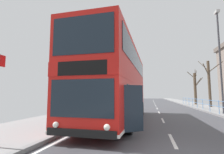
{
  "coord_description": "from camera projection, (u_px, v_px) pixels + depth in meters",
  "views": [
    {
      "loc": [
        -0.74,
        -3.94,
        1.64
      ],
      "look_at": [
        -2.67,
        4.49,
        2.56
      ],
      "focal_mm": 26.74,
      "sensor_mm": 36.0,
      "label": 1
    }
  ],
  "objects": [
    {
      "name": "double_decker_bus_main",
      "position": [
        118.0,
        83.0,
        10.67
      ],
      "size": [
        3.18,
        11.18,
        4.57
      ],
      "color": "red",
      "rests_on": "ground"
    },
    {
      "name": "bare_tree_far_00",
      "position": [
        209.0,
        82.0,
        20.98
      ],
      "size": [
        2.27,
        2.27,
        5.98
      ],
      "color": "#4C3D2D",
      "rests_on": "ground"
    },
    {
      "name": "street_lamp_far_side",
      "position": [
        220.0,
        53.0,
        13.72
      ],
      "size": [
        0.28,
        0.6,
        8.56
      ],
      "color": "#38383D",
      "rests_on": "ground"
    },
    {
      "name": "pedestrian_railing_far_kerb",
      "position": [
        214.0,
        104.0,
        13.99
      ],
      "size": [
        0.05,
        27.14,
        1.05
      ],
      "color": "#598CC6",
      "rests_on": "ground"
    },
    {
      "name": "bare_tree_far_01",
      "position": [
        195.0,
        88.0,
        25.98
      ],
      "size": [
        2.02,
        1.9,
        5.35
      ],
      "color": "#4C3D2D",
      "rests_on": "ground"
    }
  ]
}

